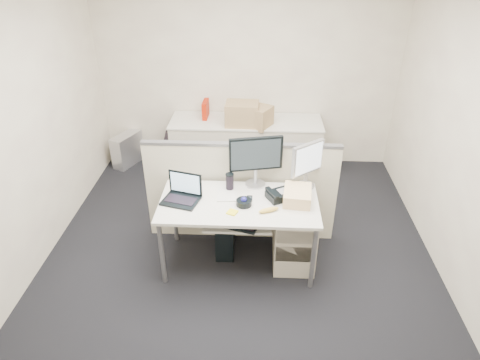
# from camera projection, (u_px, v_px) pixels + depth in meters

# --- Properties ---
(floor) EXTENTS (4.00, 4.50, 0.01)m
(floor) POSITION_uv_depth(u_px,v_px,m) (239.00, 261.00, 4.41)
(floor) COLOR black
(floor) RESTS_ON ground
(wall_back) EXTENTS (4.00, 0.02, 2.70)m
(wall_back) POSITION_uv_depth(u_px,v_px,m) (247.00, 68.00, 5.64)
(wall_back) COLOR #EBE4C8
(wall_back) RESTS_ON ground
(wall_left) EXTENTS (0.02, 4.50, 2.70)m
(wall_left) POSITION_uv_depth(u_px,v_px,m) (14.00, 138.00, 3.80)
(wall_left) COLOR #EBE4C8
(wall_left) RESTS_ON ground
(wall_right) EXTENTS (0.02, 4.50, 2.70)m
(wall_right) POSITION_uv_depth(u_px,v_px,m) (473.00, 148.00, 3.63)
(wall_right) COLOR #EBE4C8
(wall_right) RESTS_ON ground
(desk) EXTENTS (1.50, 0.75, 0.73)m
(desk) POSITION_uv_depth(u_px,v_px,m) (239.00, 208.00, 4.06)
(desk) COLOR silver
(desk) RESTS_ON floor
(keyboard_tray) EXTENTS (0.62, 0.32, 0.02)m
(keyboard_tray) POSITION_uv_depth(u_px,v_px,m) (238.00, 223.00, 3.93)
(keyboard_tray) COLOR silver
(keyboard_tray) RESTS_ON desk
(drawer_pedestal) EXTENTS (0.40, 0.55, 0.65)m
(drawer_pedestal) POSITION_uv_depth(u_px,v_px,m) (294.00, 234.00, 4.26)
(drawer_pedestal) COLOR #B9B39C
(drawer_pedestal) RESTS_ON floor
(cubicle_partition) EXTENTS (2.00, 0.06, 1.10)m
(cubicle_partition) POSITION_uv_depth(u_px,v_px,m) (241.00, 193.00, 4.50)
(cubicle_partition) COLOR beige
(cubicle_partition) RESTS_ON floor
(back_counter) EXTENTS (2.00, 0.60, 0.72)m
(back_counter) POSITION_uv_depth(u_px,v_px,m) (246.00, 146.00, 5.88)
(back_counter) COLOR #B9B39C
(back_counter) RESTS_ON floor
(monitor_main) EXTENTS (0.55, 0.31, 0.52)m
(monitor_main) POSITION_uv_depth(u_px,v_px,m) (256.00, 162.00, 4.16)
(monitor_main) COLOR black
(monitor_main) RESTS_ON desk
(monitor_small) EXTENTS (0.42, 0.39, 0.47)m
(monitor_small) POSITION_uv_depth(u_px,v_px,m) (307.00, 166.00, 4.16)
(monitor_small) COLOR #B7B7BC
(monitor_small) RESTS_ON desk
(laptop) EXTENTS (0.39, 0.33, 0.25)m
(laptop) POSITION_uv_depth(u_px,v_px,m) (180.00, 190.00, 3.97)
(laptop) COLOR black
(laptop) RESTS_ON desk
(trackball) EXTENTS (0.18, 0.18, 0.06)m
(trackball) POSITION_uv_depth(u_px,v_px,m) (244.00, 203.00, 3.97)
(trackball) COLOR black
(trackball) RESTS_ON desk
(desk_phone) EXTENTS (0.28, 0.26, 0.07)m
(desk_phone) POSITION_uv_depth(u_px,v_px,m) (279.00, 195.00, 4.07)
(desk_phone) COLOR black
(desk_phone) RESTS_ON desk
(paper_stack) EXTENTS (0.22, 0.27, 0.01)m
(paper_stack) POSITION_uv_depth(u_px,v_px,m) (227.00, 194.00, 4.14)
(paper_stack) COLOR silver
(paper_stack) RESTS_ON desk
(sticky_pad) EXTENTS (0.11, 0.11, 0.01)m
(sticky_pad) POSITION_uv_depth(u_px,v_px,m) (232.00, 212.00, 3.87)
(sticky_pad) COLOR yellow
(sticky_pad) RESTS_ON desk
(travel_mug) EXTENTS (0.09, 0.09, 0.16)m
(travel_mug) POSITION_uv_depth(u_px,v_px,m) (230.00, 182.00, 4.18)
(travel_mug) COLOR black
(travel_mug) RESTS_ON desk
(banana) EXTENTS (0.20, 0.12, 0.04)m
(banana) POSITION_uv_depth(u_px,v_px,m) (269.00, 210.00, 3.88)
(banana) COLOR #FDD24F
(banana) RESTS_ON desk
(cellphone) EXTENTS (0.05, 0.10, 0.01)m
(cellphone) POSITION_uv_depth(u_px,v_px,m) (250.00, 199.00, 4.07)
(cellphone) COLOR black
(cellphone) RESTS_ON desk
(manila_folders) EXTENTS (0.29, 0.35, 0.12)m
(manila_folders) POSITION_uv_depth(u_px,v_px,m) (297.00, 195.00, 4.02)
(manila_folders) COLOR #E1C387
(manila_folders) RESTS_ON desk
(keyboard) EXTENTS (0.51, 0.31, 0.03)m
(keyboard) POSITION_uv_depth(u_px,v_px,m) (232.00, 223.00, 3.89)
(keyboard) COLOR black
(keyboard) RESTS_ON keyboard_tray
(pc_tower_desk) EXTENTS (0.19, 0.46, 0.42)m
(pc_tower_desk) POSITION_uv_depth(u_px,v_px,m) (226.00, 232.00, 4.47)
(pc_tower_desk) COLOR black
(pc_tower_desk) RESTS_ON floor
(pc_tower_spare_dark) EXTENTS (0.24, 0.49, 0.44)m
(pc_tower_spare_dark) POSITION_uv_depth(u_px,v_px,m) (172.00, 151.00, 6.08)
(pc_tower_spare_dark) COLOR black
(pc_tower_spare_dark) RESTS_ON floor
(pc_tower_spare_silver) EXTENTS (0.37, 0.52, 0.45)m
(pc_tower_spare_silver) POSITION_uv_depth(u_px,v_px,m) (127.00, 149.00, 6.10)
(pc_tower_spare_silver) COLOR #B7B7BC
(pc_tower_spare_silver) RESTS_ON floor
(cardboard_box_left) EXTENTS (0.43, 0.33, 0.32)m
(cardboard_box_left) POSITION_uv_depth(u_px,v_px,m) (242.00, 114.00, 5.51)
(cardboard_box_left) COLOR #976F4E
(cardboard_box_left) RESTS_ON back_counter
(cardboard_box_right) EXTENTS (0.48, 0.44, 0.27)m
(cardboard_box_right) POSITION_uv_depth(u_px,v_px,m) (256.00, 116.00, 5.51)
(cardboard_box_right) COLOR #976F4E
(cardboard_box_right) RESTS_ON back_counter
(red_binder) EXTENTS (0.07, 0.27, 0.25)m
(red_binder) POSITION_uv_depth(u_px,v_px,m) (206.00, 110.00, 5.74)
(red_binder) COLOR #A91B05
(red_binder) RESTS_ON back_counter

